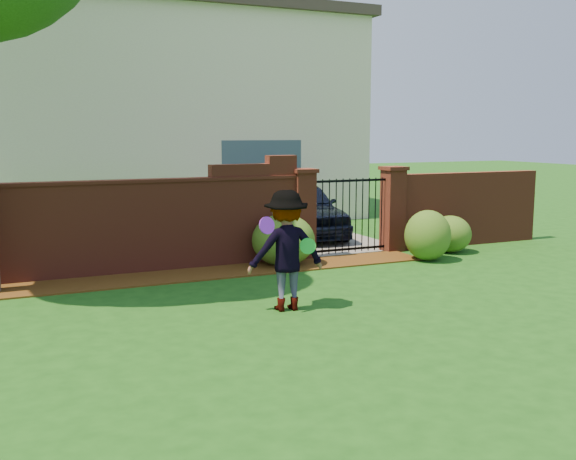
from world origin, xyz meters
name	(u,v)px	position (x,y,z in m)	size (l,w,h in m)	color
ground	(270,322)	(0.00, 0.00, -0.01)	(80.00, 80.00, 0.01)	#174812
mulch_bed	(151,278)	(-0.95, 3.34, 0.01)	(11.10, 1.08, 0.03)	#3E240B
brick_wall	(83,227)	(-2.01, 4.00, 0.93)	(8.70, 0.31, 2.16)	maroon
brick_wall_return	(465,209)	(6.60, 4.00, 0.85)	(4.00, 0.25, 1.70)	maroon
pillar_left	(303,213)	(2.40, 4.00, 0.96)	(0.50, 0.50, 1.88)	maroon
pillar_right	(393,208)	(4.60, 4.00, 0.96)	(0.50, 0.50, 1.88)	maroon
iron_gate	(349,215)	(3.50, 4.00, 0.85)	(1.78, 0.03, 1.60)	black
driveway	(276,229)	(3.50, 8.00, 0.01)	(3.20, 8.00, 0.01)	slate
house	(149,114)	(1.00, 12.00, 3.16)	(12.40, 6.40, 6.30)	#ECE2C5
car	(302,209)	(3.59, 6.58, 0.71)	(1.67, 4.14, 1.41)	black
shrub_left	(283,240)	(1.73, 3.49, 0.51)	(1.25, 1.25, 1.03)	#285519
shrub_middle	(428,235)	(4.65, 2.76, 0.52)	(0.95, 0.95, 1.05)	#285519
shrub_right	(450,234)	(5.67, 3.33, 0.41)	(0.92, 0.92, 0.81)	#285519
man	(286,251)	(0.45, 0.46, 0.89)	(1.16, 0.66, 1.79)	gray
frisbee_purple	(267,225)	(0.07, 0.27, 1.32)	(0.25, 0.25, 0.02)	purple
frisbee_green	(308,246)	(0.71, 0.26, 0.98)	(0.24, 0.24, 0.02)	green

